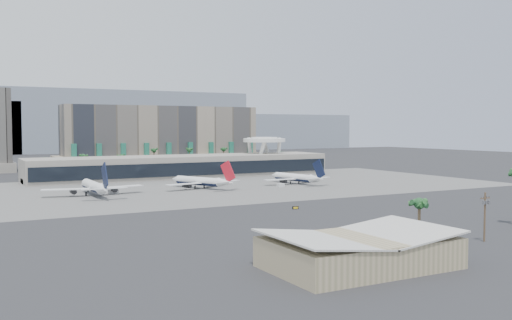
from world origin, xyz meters
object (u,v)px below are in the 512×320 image
airliner_right (296,177)px  service_vehicle_b (281,185)px  taxiway_sign (295,208)px  airliner_left (95,187)px  utility_pole (485,212)px  service_vehicle_a (113,192)px  airliner_centre (201,181)px

airliner_right → service_vehicle_b: airliner_right is taller
airliner_right → taxiway_sign: (-46.79, -73.89, -2.76)m
airliner_left → service_vehicle_b: bearing=-4.9°
airliner_left → utility_pole: bearing=-65.9°
service_vehicle_b → airliner_right: bearing=27.9°
utility_pole → airliner_left: 153.26m
service_vehicle_a → service_vehicle_b: (75.47, -9.60, -0.15)m
airliner_right → service_vehicle_b: bearing=-157.8°
service_vehicle_a → taxiway_sign: (43.11, -73.78, -0.52)m
utility_pole → service_vehicle_b: utility_pole is taller
airliner_right → taxiway_sign: bearing=-134.1°
utility_pole → airliner_right: airliner_right is taller
airliner_centre → taxiway_sign: bearing=-112.2°
utility_pole → airliner_right: 146.82m
utility_pole → taxiway_sign: size_ratio=5.39×
airliner_right → utility_pole: bearing=-115.9°
airliner_centre → taxiway_sign: airliner_centre is taller
service_vehicle_b → taxiway_sign: bearing=-122.8°
utility_pole → airliner_left: bearing=114.0°
airliner_left → service_vehicle_a: airliner_left is taller
airliner_centre → taxiway_sign: 76.41m
airliner_centre → service_vehicle_b: 37.14m
service_vehicle_a → taxiway_sign: bearing=-39.7°
airliner_right → airliner_centre: bearing=165.4°
airliner_right → service_vehicle_b: 17.56m
utility_pole → taxiway_sign: utility_pole is taller
taxiway_sign → service_vehicle_b: bearing=73.3°
utility_pole → airliner_centre: airliner_centre is taller
airliner_left → service_vehicle_b: 84.07m
utility_pole → airliner_right: (35.81, 142.34, -3.88)m
service_vehicle_a → taxiway_sign: service_vehicle_a is taller
airliner_centre → airliner_left: bearing=161.4°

